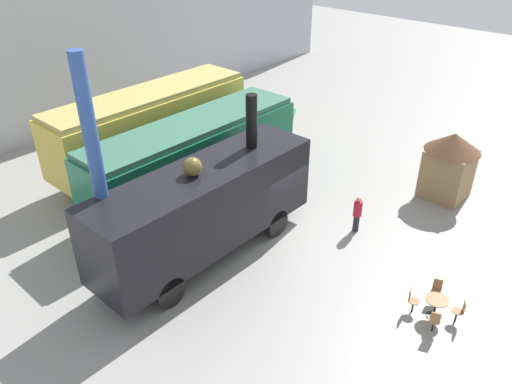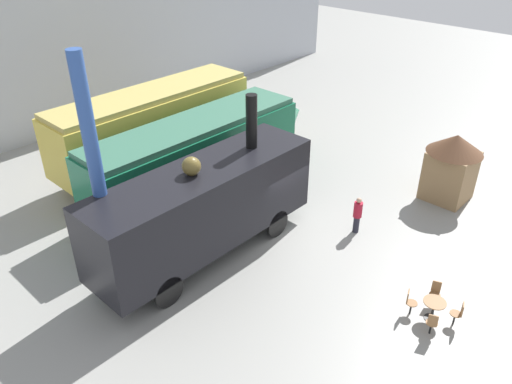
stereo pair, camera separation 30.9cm
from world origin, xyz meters
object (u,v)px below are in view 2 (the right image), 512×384
object	(u,v)px
passenger_coach_vintage	(153,122)
cafe_chair_0	(435,292)
visitor_person	(357,214)
ticket_kiosk	(452,164)
cafe_table_near	(434,306)
streamlined_locomotive	(210,146)
steam_locomotive	(204,205)

from	to	relation	value
passenger_coach_vintage	cafe_chair_0	bearing A→B (deg)	-89.75
cafe_chair_0	visitor_person	distance (m)	4.49
visitor_person	ticket_kiosk	size ratio (longest dim) A/B	0.52
ticket_kiosk	cafe_table_near	bearing A→B (deg)	-157.93
passenger_coach_vintage	streamlined_locomotive	bearing A→B (deg)	-84.60
cafe_table_near	passenger_coach_vintage	bearing A→B (deg)	87.64
cafe_chair_0	cafe_table_near	bearing A→B (deg)	-0.00
steam_locomotive	cafe_table_near	xyz separation A→B (m)	(2.55, -7.65, -1.62)
visitor_person	ticket_kiosk	xyz separation A→B (m)	(4.93, -1.42, 0.83)
streamlined_locomotive	steam_locomotive	xyz separation A→B (m)	(-3.50, -3.57, 0.09)
streamlined_locomotive	cafe_table_near	bearing A→B (deg)	-94.82
streamlined_locomotive	ticket_kiosk	size ratio (longest dim) A/B	4.07
cafe_chair_0	ticket_kiosk	size ratio (longest dim) A/B	0.29
streamlined_locomotive	cafe_chair_0	world-z (taller)	streamlined_locomotive
streamlined_locomotive	cafe_chair_0	size ratio (longest dim) A/B	14.03
cafe_table_near	visitor_person	xyz separation A→B (m)	(2.41, 4.40, 0.32)
cafe_chair_0	ticket_kiosk	world-z (taller)	ticket_kiosk
steam_locomotive	cafe_table_near	distance (m)	8.22
cafe_chair_0	passenger_coach_vintage	bearing A→B (deg)	-111.88
passenger_coach_vintage	steam_locomotive	distance (m)	7.80
cafe_chair_0	streamlined_locomotive	bearing A→B (deg)	-113.56
ticket_kiosk	cafe_chair_0	bearing A→B (deg)	-157.93
cafe_chair_0	visitor_person	xyz separation A→B (m)	(1.74, 4.12, 0.33)
streamlined_locomotive	cafe_chair_0	bearing A→B (deg)	-91.43
steam_locomotive	visitor_person	distance (m)	6.07
cafe_table_near	steam_locomotive	bearing A→B (deg)	108.46
streamlined_locomotive	cafe_table_near	world-z (taller)	streamlined_locomotive
passenger_coach_vintage	visitor_person	bearing A→B (deg)	-80.13
visitor_person	cafe_table_near	bearing A→B (deg)	-118.76
visitor_person	ticket_kiosk	bearing A→B (deg)	-16.03
steam_locomotive	ticket_kiosk	xyz separation A→B (m)	(9.90, -4.67, -0.46)
steam_locomotive	cafe_chair_0	distance (m)	8.21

